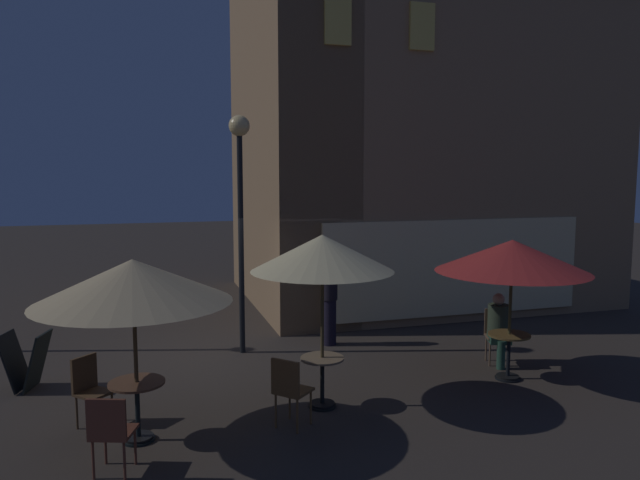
% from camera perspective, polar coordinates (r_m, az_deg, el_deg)
% --- Properties ---
extents(ground_plane, '(60.00, 60.00, 0.00)m').
position_cam_1_polar(ground_plane, '(10.97, -10.76, -11.30)').
color(ground_plane, '#383029').
extents(cafe_building, '(8.74, 6.42, 8.49)m').
position_cam_1_polar(cafe_building, '(14.48, 5.91, 10.07)').
color(cafe_building, '#9F7952').
rests_on(cafe_building, ground).
extents(street_lamp_near_corner, '(0.38, 0.38, 4.34)m').
position_cam_1_polar(street_lamp_near_corner, '(10.86, -7.65, 5.94)').
color(street_lamp_near_corner, black).
rests_on(street_lamp_near_corner, ground).
extents(menu_sandwich_board, '(0.76, 0.70, 0.88)m').
position_cam_1_polar(menu_sandwich_board, '(10.36, -26.30, -10.32)').
color(menu_sandwich_board, black).
rests_on(menu_sandwich_board, ground).
extents(cafe_table_0, '(0.62, 0.62, 0.73)m').
position_cam_1_polar(cafe_table_0, '(8.67, 0.22, -12.66)').
color(cafe_table_0, black).
rests_on(cafe_table_0, ground).
extents(cafe_table_1, '(0.67, 0.67, 0.75)m').
position_cam_1_polar(cafe_table_1, '(10.21, 17.59, -9.79)').
color(cafe_table_1, black).
rests_on(cafe_table_1, ground).
extents(cafe_table_2, '(0.69, 0.69, 0.76)m').
position_cam_1_polar(cafe_table_2, '(7.97, -17.06, -14.33)').
color(cafe_table_2, black).
rests_on(cafe_table_2, ground).
extents(patio_umbrella_0, '(2.00, 2.00, 2.47)m').
position_cam_1_polar(patio_umbrella_0, '(8.27, 0.22, -1.32)').
color(patio_umbrella_0, black).
rests_on(patio_umbrella_0, ground).
extents(patio_umbrella_1, '(2.42, 2.42, 2.27)m').
position_cam_1_polar(patio_umbrella_1, '(9.90, 17.88, -1.49)').
color(patio_umbrella_1, black).
rests_on(patio_umbrella_1, ground).
extents(patio_umbrella_2, '(2.39, 2.39, 2.29)m').
position_cam_1_polar(patio_umbrella_2, '(7.58, -17.44, -3.81)').
color(patio_umbrella_2, black).
rests_on(patio_umbrella_2, ground).
extents(cafe_chair_0, '(0.59, 0.59, 0.95)m').
position_cam_1_polar(cafe_chair_0, '(7.96, -2.94, -13.78)').
color(cafe_chair_0, brown).
rests_on(cafe_chair_0, ground).
extents(cafe_chair_1, '(0.49, 0.49, 0.93)m').
position_cam_1_polar(cafe_chair_1, '(11.02, 16.51, -8.30)').
color(cafe_chair_1, brown).
rests_on(cafe_chair_1, ground).
extents(cafe_chair_2, '(0.55, 0.55, 0.92)m').
position_cam_1_polar(cafe_chair_2, '(7.21, -19.40, -16.59)').
color(cafe_chair_2, brown).
rests_on(cafe_chair_2, ground).
extents(cafe_chair_3, '(0.55, 0.55, 0.94)m').
position_cam_1_polar(cafe_chair_3, '(8.59, -21.20, -12.79)').
color(cafe_chair_3, '#503823').
rests_on(cafe_chair_3, ground).
extents(patron_seated_0, '(0.45, 0.54, 1.25)m').
position_cam_1_polar(patron_seated_0, '(10.86, 16.69, -7.76)').
color(patron_seated_0, '#254737').
rests_on(patron_seated_0, ground).
extents(patron_standing_1, '(0.31, 0.31, 1.70)m').
position_cam_1_polar(patron_standing_1, '(11.53, 0.92, -5.85)').
color(patron_standing_1, black).
rests_on(patron_standing_1, ground).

